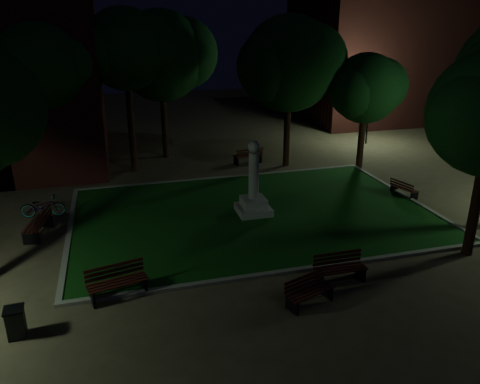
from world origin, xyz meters
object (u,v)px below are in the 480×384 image
object	(u,v)px
bicycle	(43,206)
bench_near_left	(309,291)
bench_near_right	(339,268)
bench_west_near	(117,282)
trash_bin	(16,322)
bench_far_side	(248,156)
monument	(254,194)
bench_left_side	(39,224)
bench_right_side	(404,189)

from	to	relation	value
bicycle	bench_near_left	bearing A→B (deg)	-131.83
bench_near_right	bicycle	xyz separation A→B (m)	(-9.84, 8.13, 0.05)
bench_west_near	trash_bin	size ratio (longest dim) A/B	2.20
bench_near_left	bench_far_side	world-z (taller)	bench_far_side
monument	bench_west_near	distance (m)	7.71
monument	bench_left_side	xyz separation A→B (m)	(-8.68, 0.23, -0.48)
bench_west_near	bench_left_side	xyz separation A→B (m)	(-2.81, 5.22, 0.01)
bench_right_side	bench_far_side	bearing A→B (deg)	23.66
bicycle	trash_bin	bearing A→B (deg)	-172.85
bench_near_right	bench_right_side	distance (m)	9.00
monument	bench_left_side	distance (m)	8.69
bicycle	bench_right_side	bearing A→B (deg)	-91.16
monument	bench_west_near	size ratio (longest dim) A/B	1.68
bench_near_right	bench_west_near	bearing A→B (deg)	171.60
bench_left_side	bench_far_side	distance (m)	12.80
bench_near_right	trash_bin	xyz separation A→B (m)	(-9.60, -0.31, 0.00)
monument	bench_far_side	bearing A→B (deg)	75.34
bench_west_near	bench_right_side	size ratio (longest dim) A/B	1.28
monument	bench_west_near	xyz separation A→B (m)	(-5.86, -4.99, -0.49)
bench_left_side	monument	bearing A→B (deg)	99.52
bench_left_side	bench_right_side	bearing A→B (deg)	101.09
bench_far_side	bicycle	bearing A→B (deg)	17.15
bench_left_side	bicycle	world-z (taller)	bench_left_side
bench_near_left	bicycle	distance (m)	12.34
monument	trash_bin	xyz separation A→B (m)	(-8.52, -6.29, -0.52)
bench_near_left	bench_near_right	size ratio (longest dim) A/B	0.98
bench_right_side	trash_bin	distance (m)	17.38
bench_west_near	bicycle	xyz separation A→B (m)	(-2.90, 7.15, 0.02)
bench_right_side	bench_near_right	bearing A→B (deg)	119.03
bench_right_side	bench_far_side	xyz separation A→B (m)	(-5.65, 7.15, 0.08)
trash_bin	bench_far_side	bearing A→B (deg)	52.63
monument	bicycle	xyz separation A→B (m)	(-8.76, 2.16, -0.47)
trash_bin	bench_near_right	bearing A→B (deg)	1.87
bench_left_side	bench_right_side	size ratio (longest dim) A/B	1.29
bicycle	bench_left_side	bearing A→B (deg)	-172.06
monument	bicycle	distance (m)	9.03
trash_bin	monument	bearing A→B (deg)	36.43
bench_right_side	trash_bin	world-z (taller)	trash_bin
bench_near_right	bench_right_side	world-z (taller)	bench_near_right
bench_near_left	trash_bin	world-z (taller)	trash_bin
bench_right_side	trash_bin	size ratio (longest dim) A/B	1.72
bench_far_side	trash_bin	xyz separation A→B (m)	(-10.45, -13.68, -0.00)
bench_near_right	bench_right_side	size ratio (longest dim) A/B	1.14
monument	trash_bin	size ratio (longest dim) A/B	3.71
monument	bench_right_side	size ratio (longest dim) A/B	2.15
bench_right_side	trash_bin	bearing A→B (deg)	97.41
bench_near_left	bench_near_right	xyz separation A→B (m)	(1.48, 0.94, 0.03)
bench_near_left	bicycle	size ratio (longest dim) A/B	0.90
bench_left_side	bench_far_side	world-z (taller)	bench_left_side
monument	bench_left_side	bearing A→B (deg)	178.49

